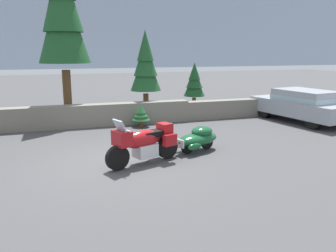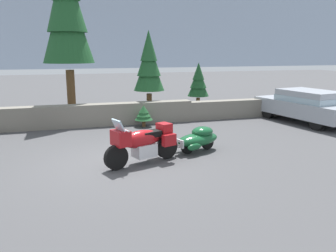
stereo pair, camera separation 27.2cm
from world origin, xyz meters
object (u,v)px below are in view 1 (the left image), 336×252
Objects in this scene: pine_tree_tall at (62,6)px; touring_motorcycle at (143,142)px; pine_tree_far_right at (194,81)px; pine_tree_secondary at (145,64)px; sedan_at_right_edge at (302,104)px; car_shaped_trailer at (198,138)px.

touring_motorcycle is at bearing -76.42° from pine_tree_tall.
pine_tree_far_right reaches higher than touring_motorcycle.
pine_tree_secondary is at bearing 74.67° from touring_motorcycle.
pine_tree_secondary is (1.75, 6.39, 1.86)m from touring_motorcycle.
pine_tree_far_right is (-3.48, 3.86, 0.79)m from sedan_at_right_edge.
sedan_at_right_edge is 1.90× the size of pine_tree_far_right.
pine_tree_tall is at bearing 161.02° from sedan_at_right_edge.
pine_tree_tall is at bearing 103.58° from touring_motorcycle.
sedan_at_right_edge is (6.13, 2.85, 0.36)m from car_shaped_trailer.
pine_tree_tall is (-1.66, 6.88, 4.25)m from touring_motorcycle.
touring_motorcycle is at bearing -159.92° from car_shaped_trailer.
car_shaped_trailer is 0.46× the size of sedan_at_right_edge.
pine_tree_secondary reaches higher than car_shaped_trailer.
sedan_at_right_edge is at bearing -18.98° from pine_tree_tall.
pine_tree_far_right is at bearing 20.02° from pine_tree_secondary.
car_shaped_trailer is (1.90, 0.70, -0.21)m from touring_motorcycle.
pine_tree_tall is at bearing 119.96° from car_shaped_trailer.
car_shaped_trailer is at bearing -155.03° from sedan_at_right_edge.
touring_motorcycle is 2.04m from car_shaped_trailer.
sedan_at_right_edge is 1.19× the size of pine_tree_secondary.
pine_tree_secondary is at bearing -159.98° from pine_tree_far_right.
pine_tree_secondary is at bearing 155.63° from sedan_at_right_edge.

